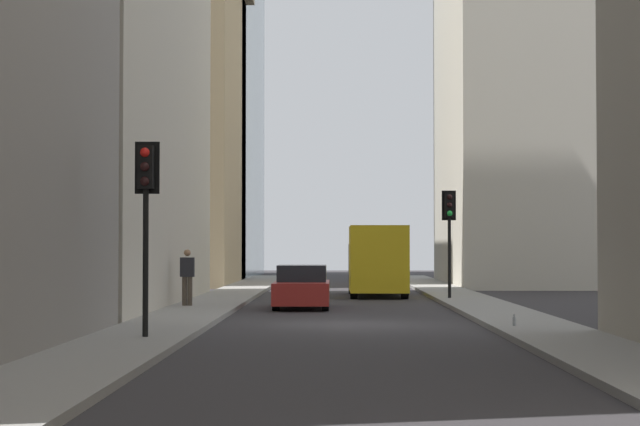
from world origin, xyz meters
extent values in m
plane|color=#302D30|center=(0.00, 0.00, 0.00)|extent=(135.00, 135.00, 0.00)
cube|color=gray|center=(0.00, 4.50, 0.07)|extent=(90.00, 2.20, 0.14)
cube|color=gray|center=(0.00, -4.50, 0.07)|extent=(90.00, 2.20, 0.14)
cube|color=beige|center=(30.26, -10.60, 12.72)|extent=(15.40, 10.00, 25.44)
cube|color=#9E8966|center=(31.04, 10.60, 10.26)|extent=(13.07, 10.00, 20.52)
cube|color=yellow|center=(15.85, -1.40, 1.54)|extent=(4.60, 2.25, 2.60)
cube|color=#38383D|center=(19.05, -1.40, 1.19)|extent=(1.90, 2.25, 1.90)
cube|color=black|center=(19.05, -1.40, 1.79)|extent=(1.92, 2.09, 0.64)
cylinder|color=black|center=(19.05, -2.38, 0.44)|extent=(0.88, 0.28, 0.88)
cylinder|color=black|center=(19.05, -0.41, 0.44)|extent=(0.88, 0.28, 0.88)
cylinder|color=black|center=(14.45, -2.38, 0.44)|extent=(0.88, 0.28, 0.88)
cylinder|color=black|center=(14.45, -0.41, 0.44)|extent=(0.88, 0.28, 0.88)
cube|color=maroon|center=(7.55, 1.40, 0.53)|extent=(4.30, 1.78, 0.70)
cube|color=black|center=(7.75, 1.40, 1.15)|extent=(2.10, 1.58, 0.54)
cylinder|color=black|center=(6.20, 0.62, 0.32)|extent=(0.64, 0.22, 0.64)
cylinder|color=black|center=(6.20, 2.18, 0.32)|extent=(0.64, 0.22, 0.64)
cylinder|color=black|center=(8.90, 0.62, 0.32)|extent=(0.64, 0.22, 0.64)
cylinder|color=black|center=(8.90, 2.18, 0.32)|extent=(0.64, 0.22, 0.64)
cylinder|color=black|center=(-5.84, 4.28, 1.68)|extent=(0.12, 0.12, 3.09)
cube|color=black|center=(-5.84, 4.28, 3.68)|extent=(0.28, 0.32, 0.90)
cube|color=black|center=(-5.68, 4.28, 3.68)|extent=(0.03, 0.52, 1.10)
sphere|color=red|center=(-6.00, 4.28, 3.98)|extent=(0.20, 0.20, 0.20)
sphere|color=black|center=(-6.00, 4.28, 3.68)|extent=(0.20, 0.20, 0.20)
sphere|color=black|center=(-6.00, 4.28, 3.38)|extent=(0.20, 0.20, 0.20)
cylinder|color=black|center=(12.24, -3.89, 1.62)|extent=(0.12, 0.12, 2.96)
cube|color=black|center=(12.24, -3.89, 3.55)|extent=(0.28, 0.32, 0.90)
cube|color=black|center=(12.39, -3.89, 3.55)|extent=(0.03, 0.52, 1.10)
sphere|color=black|center=(12.08, -3.89, 3.85)|extent=(0.20, 0.20, 0.20)
sphere|color=black|center=(12.08, -3.89, 3.55)|extent=(0.20, 0.20, 0.20)
sphere|color=green|center=(12.08, -3.89, 3.25)|extent=(0.20, 0.20, 0.20)
cylinder|color=#473D33|center=(6.67, 4.96, 0.60)|extent=(0.16, 0.16, 0.92)
cylinder|color=#473D33|center=(6.67, 5.13, 0.60)|extent=(0.16, 0.16, 0.92)
cube|color=#232328|center=(6.67, 5.04, 1.37)|extent=(0.26, 0.44, 0.62)
sphere|color=#936B4C|center=(6.67, 5.04, 1.82)|extent=(0.22, 0.22, 0.22)
cylinder|color=#999EA3|center=(-2.45, -3.93, 0.24)|extent=(0.07, 0.07, 0.20)
cylinder|color=#999EA3|center=(-2.45, -3.93, 0.38)|extent=(0.03, 0.03, 0.07)
camera|label=1|loc=(-29.36, 0.34, 2.01)|focal=63.45mm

